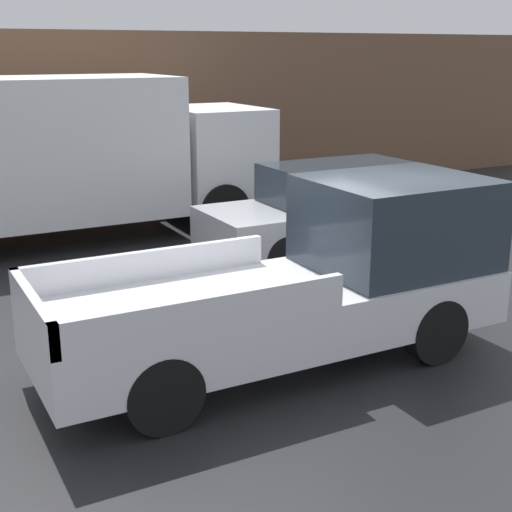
% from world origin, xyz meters
% --- Properties ---
extents(ground_plane, '(60.00, 60.00, 0.00)m').
position_xyz_m(ground_plane, '(0.00, 0.00, 0.00)').
color(ground_plane, '#232326').
extents(building_wall, '(28.00, 0.15, 4.07)m').
position_xyz_m(building_wall, '(0.00, 9.10, 2.04)').
color(building_wall, brown).
rests_on(building_wall, ground).
extents(pickup_truck, '(5.61, 1.95, 2.12)m').
position_xyz_m(pickup_truck, '(-0.43, -0.70, 0.99)').
color(pickup_truck, silver).
rests_on(pickup_truck, ground).
extents(car, '(4.81, 1.86, 1.68)m').
position_xyz_m(car, '(2.28, 2.89, 0.86)').
color(car, '#B7BABF').
rests_on(car, ground).
extents(delivery_truck, '(8.38, 2.56, 3.15)m').
position_xyz_m(delivery_truck, '(-2.05, 6.34, 1.74)').
color(delivery_truck, white).
rests_on(delivery_truck, ground).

